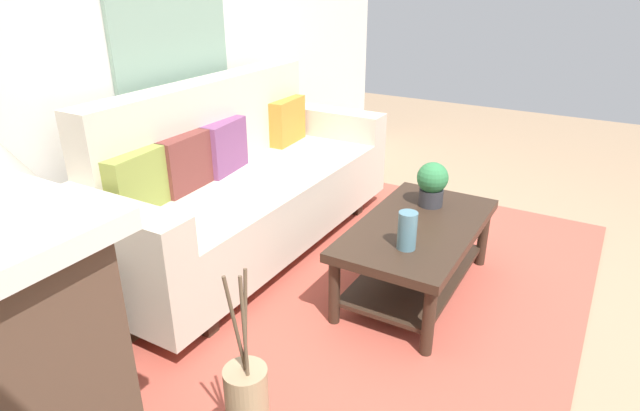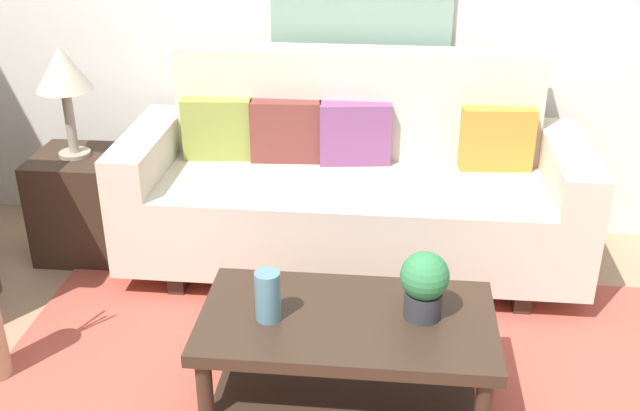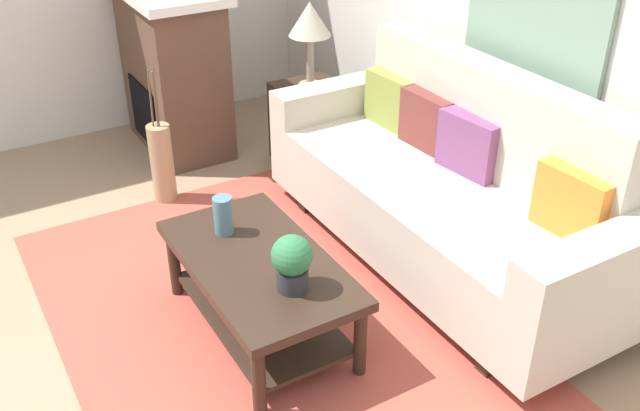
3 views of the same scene
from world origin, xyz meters
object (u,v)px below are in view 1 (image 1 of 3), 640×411
Objects in this scene: throw_pillow_olive at (137,183)px; tabletop_vase at (407,231)px; side_table at (44,329)px; table_lamp at (3,173)px; throw_pillow_maroon at (184,163)px; framed_painting at (171,22)px; throw_pillow_plum at (224,147)px; couch at (243,187)px; coffee_table at (417,243)px; potted_plant_tabletop at (432,183)px; throw_pillow_orange at (287,121)px.

throw_pillow_olive reaches higher than tabletop_vase.
throw_pillow_olive is at bearing 109.79° from tabletop_vase.
table_lamp is (0.00, 0.00, 0.71)m from side_table.
throw_pillow_maroon is 0.87m from framed_painting.
couch is at bearing -90.00° from throw_pillow_plum.
coffee_table is 4.20× the size of potted_plant_tabletop.
framed_painting is at bearing 90.00° from couch.
tabletop_vase is at bearing -44.36° from table_lamp.
throw_pillow_olive and throw_pillow_plum have the same top height.
throw_pillow_olive is at bearing 169.97° from couch.
throw_pillow_olive is 0.84m from side_table.
throw_pillow_maroon is 1.06m from throw_pillow_orange.
coffee_table is at bearing -117.15° from throw_pillow_orange.
coffee_table is at bearing -88.10° from framed_painting.
throw_pillow_olive and throw_pillow_orange have the same top height.
framed_painting is (-0.71, 0.34, 0.72)m from throw_pillow_orange.
table_lamp reaches higher than coffee_table.
throw_pillow_plum is 1.37× the size of potted_plant_tabletop.
tabletop_vase is (-0.23, -1.32, -0.15)m from throw_pillow_plum.
throw_pillow_orange is 0.64× the size of side_table.
throw_pillow_maroon is 1.00× the size of throw_pillow_plum.
table_lamp is (-1.43, -0.15, 0.31)m from throw_pillow_plum.
potted_plant_tabletop is (0.56, 0.07, 0.04)m from tabletop_vase.
tabletop_vase is at bearing -98.03° from framed_painting.
throw_pillow_maroon is at bearing 95.20° from tabletop_vase.
throw_pillow_plum is 0.64× the size of side_table.
tabletop_vase is 0.20× the size of framed_painting.
throw_pillow_plum is 1.50m from side_table.
couch is 6.30× the size of throw_pillow_olive.
side_table is at bearing -90.00° from table_lamp.
throw_pillow_maroon is 1.16m from side_table.
throw_pillow_orange is 1.37× the size of potted_plant_tabletop.
throw_pillow_olive is 1.42m from throw_pillow_orange.
throw_pillow_maroon is 0.38× the size of framed_painting.
framed_painting is (-0.33, 1.59, 0.83)m from potted_plant_tabletop.
throw_pillow_olive is 1.63m from potted_plant_tabletop.
potted_plant_tabletop is at bearing -31.95° from side_table.
framed_painting is (0.00, 0.47, 0.97)m from couch.
coffee_table is at bearing -59.16° from throw_pillow_olive.
throw_pillow_maroon reaches higher than coffee_table.
table_lamp is at bearing -172.20° from throw_pillow_maroon.
framed_painting is at bearing 18.83° from side_table.
couch is at bearing 78.90° from tabletop_vase.
throw_pillow_plum and throw_pillow_orange have the same top height.
couch is 6.30× the size of throw_pillow_maroon.
potted_plant_tabletop is 2.10m from side_table.
tabletop_vase is at bearing -171.74° from coffee_table.
table_lamp is (-1.08, -0.15, 0.31)m from throw_pillow_maroon.
throw_pillow_maroon is (0.35, 0.00, 0.00)m from throw_pillow_olive.
table_lamp reaches higher than throw_pillow_orange.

